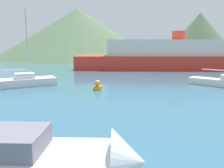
# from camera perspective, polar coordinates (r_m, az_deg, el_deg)

# --- Properties ---
(motorboat_near) EXTENTS (7.12, 2.92, 2.07)m
(motorboat_near) POSITION_cam_1_polar(r_m,az_deg,el_deg) (7.60, -17.10, -18.01)
(motorboat_near) COLOR silver
(motorboat_near) RESTS_ON ground_plane
(sailboat_middle) EXTENTS (6.02, 5.27, 7.57)m
(sailboat_middle) POSITION_cam_1_polar(r_m,az_deg,el_deg) (23.46, -21.78, 0.74)
(sailboat_middle) COLOR silver
(sailboat_middle) RESTS_ON ground_plane
(ferry_distant) EXTENTS (37.29, 13.95, 6.67)m
(ferry_distant) POSITION_cam_1_polar(r_m,az_deg,el_deg) (41.86, 16.82, 7.04)
(ferry_distant) COLOR red
(ferry_distant) RESTS_ON ground_plane
(buoy_marker) EXTENTS (0.78, 0.78, 0.89)m
(buoy_marker) POSITION_cam_1_polar(r_m,az_deg,el_deg) (19.83, -3.83, -0.48)
(buoy_marker) COLOR orange
(buoy_marker) RESTS_ON ground_plane
(hill_west) EXTENTS (54.88, 54.88, 16.94)m
(hill_west) POSITION_cam_1_polar(r_m,az_deg,el_deg) (79.61, -8.98, 12.87)
(hill_west) COLOR #4C6647
(hill_west) RESTS_ON ground_plane
(hill_central) EXTENTS (25.41, 25.41, 14.82)m
(hill_central) POSITION_cam_1_polar(r_m,az_deg,el_deg) (78.93, 21.79, 11.58)
(hill_central) COLOR #4C6647
(hill_central) RESTS_ON ground_plane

